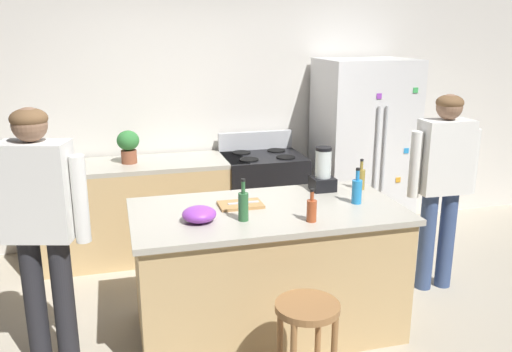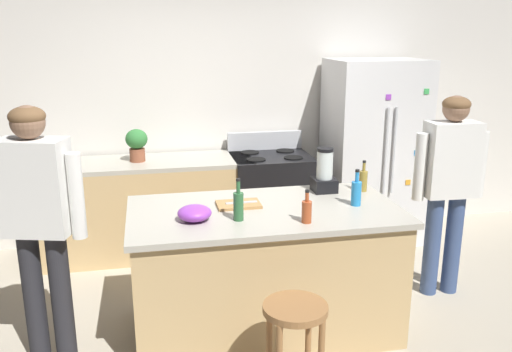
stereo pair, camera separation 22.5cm
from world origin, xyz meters
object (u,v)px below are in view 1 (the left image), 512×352
Objects in this scene: potted_plant at (128,144)px; chef_knife at (243,203)px; bottle_cooking_sauce at (312,210)px; mixing_bowl at (199,214)px; stove_range at (263,199)px; cutting_board at (241,205)px; bar_stool at (307,327)px; blender_appliance at (323,172)px; person_by_sink_right at (443,175)px; bottle_vinegar at (361,178)px; kitchen_island at (267,270)px; bottle_olive_oil at (243,205)px; person_by_island_left at (40,218)px; refrigerator at (363,150)px; bottle_soda at (357,190)px.

potted_plant reaches higher than chef_knife.
mixing_bowl is (-0.69, 0.18, -0.03)m from bottle_cooking_sauce.
stove_range is 3.65× the size of cutting_board.
blender_appliance is (0.54, 1.15, 0.55)m from bar_stool.
chef_knife is (-0.55, -1.43, 0.47)m from stove_range.
bottle_vinegar is (-0.71, -0.00, 0.02)m from person_by_sink_right.
person_by_sink_right is at bearing 4.13° from chef_knife.
blender_appliance reaches higher than kitchen_island.
potted_plant reaches higher than bottle_olive_oil.
chef_knife is (-0.34, 0.41, -0.06)m from bottle_cooking_sauce.
bottle_olive_oil is (-0.61, -1.71, 0.55)m from stove_range.
bottle_olive_oil reaches higher than chef_knife.
bar_stool is 1.39m from blender_appliance.
person_by_island_left reaches higher than blender_appliance.
person_by_island_left is at bearing -151.14° from refrigerator.
refrigerator reaches higher than chef_knife.
blender_appliance is at bearing 107.24° from bottle_soda.
kitchen_island is 0.50m from cutting_board.
stove_range is 2.41m from bar_stool.
refrigerator is at bearing 58.14° from bar_stool.
potted_plant is at bearing 110.42° from bottle_olive_oil.
person_by_island_left is (-2.88, -1.59, 0.11)m from refrigerator.
person_by_sink_right is 4.84× the size of blender_appliance.
bottle_soda reaches higher than chef_knife.
person_by_sink_right reaches higher than stove_range.
person_by_island_left is at bearing -173.45° from person_by_sink_right.
chef_knife is at bearing 33.57° from mixing_bowl.
refrigerator reaches higher than potted_plant.
person_by_sink_right is 6.31× the size of bottle_soda.
bottle_cooking_sauce is 0.98× the size of chef_knife.
bar_stool is (-1.46, -2.35, -0.40)m from refrigerator.
bottle_olive_oil is (-0.85, -0.13, 0.01)m from bottle_soda.
refrigerator reaches higher than person_by_sink_right.
potted_plant is 2.12m from bottle_vinegar.
chef_knife is at bearing 130.06° from bottle_cooking_sauce.
bottle_cooking_sauce is 0.71m from mixing_bowl.
cutting_board is at bearing -111.62° from stove_range.
chef_knife reaches higher than cutting_board.
chef_knife is (0.02, 0.00, 0.01)m from cutting_board.
blender_appliance reaches higher than chef_knife.
bar_stool is 1.14m from bottle_soda.
potted_plant is 1.63m from chef_knife.
kitchen_island is at bearing -149.74° from blender_appliance.
chef_knife is (0.34, 0.23, -0.03)m from mixing_bowl.
stove_range is at bearing 80.01° from bar_stool.
bottle_vinegar is at bearing 52.90° from bar_stool.
blender_appliance reaches higher than stove_range.
potted_plant is at bearing 102.38° from mixing_bowl.
bottle_vinegar is at bearing -71.97° from stove_range.
bottle_cooking_sauce is (1.06, -1.86, -0.09)m from potted_plant.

